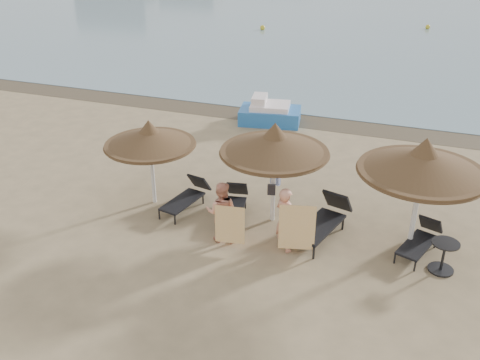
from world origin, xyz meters
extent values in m
plane|color=tan|center=(0.00, 0.00, 0.00)|extent=(160.00, 160.00, 0.00)
cube|color=brown|center=(0.00, 9.40, 0.00)|extent=(200.00, 1.60, 0.01)
cylinder|color=white|center=(-3.13, 1.67, 0.89)|extent=(0.10, 0.10, 1.79)
cone|color=brown|center=(-3.13, 1.67, 1.97)|extent=(2.47, 2.47, 0.47)
cone|color=brown|center=(-3.13, 1.67, 2.25)|extent=(0.60, 0.60, 0.38)
cylinder|color=brown|center=(-3.13, 1.67, 1.75)|extent=(2.42, 2.42, 0.09)
cylinder|color=white|center=(0.26, 1.84, 1.00)|extent=(0.11, 0.11, 2.00)
cone|color=brown|center=(0.26, 1.84, 2.21)|extent=(2.76, 2.76, 0.52)
cone|color=brown|center=(0.26, 1.84, 2.52)|extent=(0.67, 0.67, 0.43)
cylinder|color=brown|center=(0.26, 1.84, 1.96)|extent=(2.71, 2.71, 0.10)
cylinder|color=white|center=(3.76, 1.65, 1.06)|extent=(0.12, 0.12, 2.12)
cone|color=brown|center=(3.76, 1.65, 2.34)|extent=(2.93, 2.93, 0.55)
cone|color=brown|center=(3.76, 1.65, 2.67)|extent=(0.71, 0.71, 0.45)
cylinder|color=brown|center=(3.76, 1.65, 2.08)|extent=(2.87, 2.87, 0.10)
cylinder|color=black|center=(-2.57, 0.87, 0.13)|extent=(0.05, 0.05, 0.26)
cylinder|color=black|center=(-2.06, 0.77, 0.13)|extent=(0.05, 0.05, 0.26)
cylinder|color=black|center=(-2.32, 2.14, 0.13)|extent=(0.05, 0.05, 0.26)
cylinder|color=black|center=(-1.81, 2.03, 0.13)|extent=(0.05, 0.05, 0.26)
cube|color=black|center=(-2.18, 1.50, 0.29)|extent=(0.83, 1.47, 0.06)
cube|color=black|center=(-2.02, 2.29, 0.51)|extent=(0.64, 0.49, 0.52)
cylinder|color=black|center=(-0.87, 0.87, 0.12)|extent=(0.04, 0.04, 0.25)
cylinder|color=black|center=(-0.38, 0.96, 0.12)|extent=(0.04, 0.04, 0.25)
cylinder|color=black|center=(-1.10, 2.09, 0.12)|extent=(0.04, 0.04, 0.25)
cylinder|color=black|center=(-0.61, 2.18, 0.12)|extent=(0.04, 0.04, 0.25)
cube|color=black|center=(-0.75, 1.57, 0.28)|extent=(0.79, 1.41, 0.05)
cube|color=black|center=(-0.89, 2.33, 0.49)|extent=(0.61, 0.47, 0.50)
cylinder|color=black|center=(1.07, 0.64, 0.16)|extent=(0.06, 0.06, 0.32)
cylinder|color=black|center=(1.67, 0.47, 0.16)|extent=(0.06, 0.06, 0.32)
cylinder|color=black|center=(1.49, 2.16, 0.16)|extent=(0.06, 0.06, 0.32)
cylinder|color=black|center=(2.10, 1.99, 0.16)|extent=(0.06, 0.06, 0.32)
cube|color=black|center=(1.60, 1.37, 0.35)|extent=(1.12, 1.81, 0.07)
cube|color=black|center=(1.86, 2.32, 0.62)|extent=(0.80, 0.64, 0.64)
cylinder|color=black|center=(3.49, 0.92, 0.12)|extent=(0.04, 0.04, 0.24)
cylinder|color=black|center=(3.95, 0.76, 0.12)|extent=(0.04, 0.04, 0.24)
cylinder|color=black|center=(3.89, 2.07, 0.12)|extent=(0.04, 0.04, 0.24)
cylinder|color=black|center=(4.35, 1.91, 0.12)|extent=(0.04, 0.04, 0.24)
cube|color=black|center=(3.93, 1.45, 0.27)|extent=(0.95, 1.41, 0.05)
cube|color=black|center=(4.19, 2.18, 0.48)|extent=(0.63, 0.53, 0.49)
cylinder|color=black|center=(4.51, 1.00, 0.02)|extent=(0.58, 0.58, 0.04)
cylinder|color=black|center=(4.51, 1.00, 0.37)|extent=(0.06, 0.06, 0.70)
cylinder|color=black|center=(4.51, 1.00, 0.73)|extent=(0.62, 0.62, 0.03)
imported|color=tan|center=(-0.66, 0.52, 0.92)|extent=(0.94, 0.71, 1.84)
imported|color=tan|center=(0.91, 0.64, 0.96)|extent=(1.05, 0.97, 1.91)
cube|color=orange|center=(-0.31, 0.17, 0.70)|extent=(0.72, 0.12, 1.01)
cube|color=orange|center=(1.26, 0.39, 0.81)|extent=(0.82, 0.23, 1.18)
cube|color=white|center=(0.26, 2.02, 1.15)|extent=(0.29, 0.18, 0.35)
cube|color=#242428|center=(0.26, 1.68, 0.98)|extent=(0.22, 0.11, 0.29)
cube|color=blue|center=(-1.87, 8.73, 0.28)|extent=(2.47, 1.71, 0.57)
cube|color=white|center=(-1.87, 8.73, 0.64)|extent=(1.62, 1.36, 0.26)
cube|color=white|center=(-2.28, 8.67, 0.88)|extent=(0.67, 1.00, 0.36)
sphere|color=gold|center=(-7.37, 25.40, 0.17)|extent=(0.34, 0.34, 0.34)
sphere|color=gold|center=(3.17, 29.49, 0.16)|extent=(0.32, 0.32, 0.32)
camera|label=1|loc=(3.51, -9.89, 7.37)|focal=40.00mm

